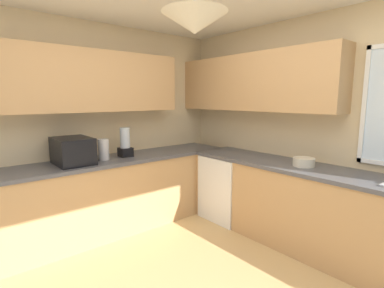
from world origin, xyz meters
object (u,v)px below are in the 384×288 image
at_px(kettle, 104,150).
at_px(bowl, 304,162).
at_px(dishwasher, 229,187).
at_px(blender_appliance, 125,144).
at_px(microwave, 73,151).

height_order(kettle, bowl, kettle).
relative_size(dishwasher, kettle, 3.46).
xyz_separation_m(dishwasher, bowl, (1.03, 0.03, 0.51)).
bearing_deg(blender_appliance, dishwasher, 60.73).
height_order(dishwasher, microwave, microwave).
bearing_deg(kettle, microwave, -93.35).
distance_m(dishwasher, blender_appliance, 1.49).
distance_m(kettle, bowl, 2.24).
relative_size(microwave, blender_appliance, 1.33).
bearing_deg(microwave, blender_appliance, 90.00).
height_order(microwave, kettle, microwave).
height_order(dishwasher, blender_appliance, blender_appliance).
distance_m(dishwasher, bowl, 1.15).
xyz_separation_m(kettle, blender_appliance, (-0.02, 0.29, 0.04)).
xyz_separation_m(microwave, kettle, (0.02, 0.34, -0.02)).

